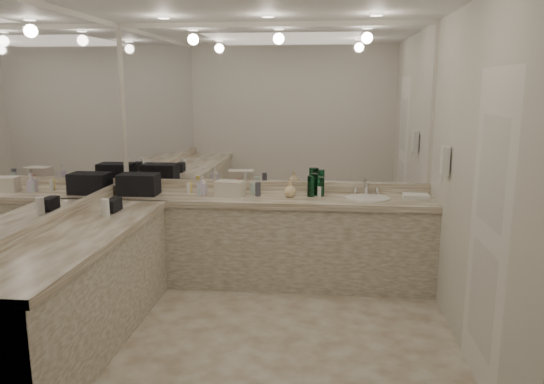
# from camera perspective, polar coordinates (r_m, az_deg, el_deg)

# --- Properties ---
(floor) EXTENTS (3.20, 3.20, 0.00)m
(floor) POSITION_cam_1_polar(r_m,az_deg,el_deg) (4.43, -1.79, -15.18)
(floor) COLOR beige
(floor) RESTS_ON ground
(wall_back) EXTENTS (3.20, 0.02, 2.60)m
(wall_back) POSITION_cam_1_polar(r_m,az_deg,el_deg) (5.50, 0.20, 4.27)
(wall_back) COLOR beige
(wall_back) RESTS_ON floor
(wall_left) EXTENTS (0.02, 3.00, 2.60)m
(wall_left) POSITION_cam_1_polar(r_m,az_deg,el_deg) (4.52, -22.44, 1.85)
(wall_left) COLOR beige
(wall_left) RESTS_ON floor
(wall_right) EXTENTS (0.02, 3.00, 2.60)m
(wall_right) POSITION_cam_1_polar(r_m,az_deg,el_deg) (4.13, 20.69, 1.13)
(wall_right) COLOR beige
(wall_right) RESTS_ON floor
(vanity_back_base) EXTENTS (3.20, 0.60, 0.84)m
(vanity_back_base) POSITION_cam_1_polar(r_m,az_deg,el_deg) (5.39, -0.12, -5.46)
(vanity_back_base) COLOR beige
(vanity_back_base) RESTS_ON floor
(vanity_back_top) EXTENTS (3.20, 0.64, 0.06)m
(vanity_back_top) POSITION_cam_1_polar(r_m,az_deg,el_deg) (5.27, -0.14, -0.80)
(vanity_back_top) COLOR beige
(vanity_back_top) RESTS_ON vanity_back_base
(vanity_left_base) EXTENTS (0.60, 2.40, 0.84)m
(vanity_left_base) POSITION_cam_1_polar(r_m,az_deg,el_deg) (4.36, -19.88, -10.34)
(vanity_left_base) COLOR beige
(vanity_left_base) RESTS_ON floor
(vanity_left_top) EXTENTS (0.64, 2.42, 0.06)m
(vanity_left_top) POSITION_cam_1_polar(r_m,az_deg,el_deg) (4.21, -20.17, -4.64)
(vanity_left_top) COLOR beige
(vanity_left_top) RESTS_ON vanity_left_base
(backsplash_back) EXTENTS (3.20, 0.04, 0.10)m
(backsplash_back) POSITION_cam_1_polar(r_m,az_deg,el_deg) (5.53, 0.18, 0.65)
(backsplash_back) COLOR beige
(backsplash_back) RESTS_ON vanity_back_top
(backsplash_left) EXTENTS (0.04, 3.00, 0.10)m
(backsplash_left) POSITION_cam_1_polar(r_m,az_deg,el_deg) (4.58, -21.88, -2.47)
(backsplash_left) COLOR beige
(backsplash_left) RESTS_ON vanity_left_top
(mirror_back) EXTENTS (3.12, 0.01, 1.55)m
(mirror_back) POSITION_cam_1_polar(r_m,az_deg,el_deg) (5.45, 0.19, 9.22)
(mirror_back) COLOR white
(mirror_back) RESTS_ON wall_back
(mirror_left) EXTENTS (0.01, 2.92, 1.55)m
(mirror_left) POSITION_cam_1_polar(r_m,az_deg,el_deg) (4.47, -22.76, 7.86)
(mirror_left) COLOR white
(mirror_left) RESTS_ON wall_left
(sink) EXTENTS (0.44, 0.44, 0.03)m
(sink) POSITION_cam_1_polar(r_m,az_deg,el_deg) (5.26, 10.23, -0.72)
(sink) COLOR white
(sink) RESTS_ON vanity_back_top
(faucet) EXTENTS (0.24, 0.16, 0.14)m
(faucet) POSITION_cam_1_polar(r_m,az_deg,el_deg) (5.45, 10.09, 0.52)
(faucet) COLOR silver
(faucet) RESTS_ON vanity_back_top
(wall_phone) EXTENTS (0.06, 0.10, 0.24)m
(wall_phone) POSITION_cam_1_polar(r_m,az_deg,el_deg) (4.78, 18.12, 3.23)
(wall_phone) COLOR white
(wall_phone) RESTS_ON wall_right
(door) EXTENTS (0.02, 0.82, 2.10)m
(door) POSITION_cam_1_polar(r_m,az_deg,el_deg) (3.70, 22.16, -4.06)
(door) COLOR white
(door) RESTS_ON wall_right
(black_toiletry_bag) EXTENTS (0.39, 0.25, 0.22)m
(black_toiletry_bag) POSITION_cam_1_polar(r_m,az_deg,el_deg) (5.49, -14.14, 0.87)
(black_toiletry_bag) COLOR black
(black_toiletry_bag) RESTS_ON vanity_back_top
(black_bag_spill) EXTENTS (0.10, 0.20, 0.11)m
(black_bag_spill) POSITION_cam_1_polar(r_m,az_deg,el_deg) (4.82, -16.73, -1.43)
(black_bag_spill) COLOR black
(black_bag_spill) RESTS_ON vanity_left_top
(cream_cosmetic_case) EXTENTS (0.30, 0.20, 0.16)m
(cream_cosmetic_case) POSITION_cam_1_polar(r_m,az_deg,el_deg) (5.26, -4.52, 0.38)
(cream_cosmetic_case) COLOR beige
(cream_cosmetic_case) RESTS_ON vanity_back_top
(hand_towel) EXTENTS (0.25, 0.17, 0.04)m
(hand_towel) POSITION_cam_1_polar(r_m,az_deg,el_deg) (5.36, 15.22, -0.44)
(hand_towel) COLOR white
(hand_towel) RESTS_ON vanity_back_top
(lotion_left) EXTENTS (0.07, 0.07, 0.16)m
(lotion_left) POSITION_cam_1_polar(r_m,az_deg,el_deg) (4.67, -17.49, -1.56)
(lotion_left) COLOR white
(lotion_left) RESTS_ON vanity_left_top
(soap_bottle_a) EXTENTS (0.09, 0.09, 0.19)m
(soap_bottle_a) POSITION_cam_1_polar(r_m,az_deg,el_deg) (5.35, -7.46, 0.67)
(soap_bottle_a) COLOR white
(soap_bottle_a) RESTS_ON vanity_back_top
(soap_bottle_b) EXTENTS (0.09, 0.09, 0.18)m
(soap_bottle_b) POSITION_cam_1_polar(r_m,az_deg,el_deg) (5.35, -7.55, 0.63)
(soap_bottle_b) COLOR silver
(soap_bottle_b) RESTS_ON vanity_back_top
(soap_bottle_c) EXTENTS (0.12, 0.12, 0.16)m
(soap_bottle_c) POSITION_cam_1_polar(r_m,az_deg,el_deg) (5.22, 1.95, 0.30)
(soap_bottle_c) COLOR beige
(soap_bottle_c) RESTS_ON vanity_back_top
(green_bottle_0) EXTENTS (0.07, 0.07, 0.21)m
(green_bottle_0) POSITION_cam_1_polar(r_m,az_deg,el_deg) (5.25, 4.19, 0.63)
(green_bottle_0) COLOR #114E2B
(green_bottle_0) RESTS_ON vanity_back_top
(green_bottle_1) EXTENTS (0.06, 0.06, 0.20)m
(green_bottle_1) POSITION_cam_1_polar(r_m,az_deg,el_deg) (5.38, 4.66, 0.86)
(green_bottle_1) COLOR #114E2B
(green_bottle_1) RESTS_ON vanity_back_top
(green_bottle_2) EXTENTS (0.07, 0.07, 0.22)m
(green_bottle_2) POSITION_cam_1_polar(r_m,az_deg,el_deg) (5.33, 4.58, 0.85)
(green_bottle_2) COLOR #114E2B
(green_bottle_2) RESTS_ON vanity_back_top
(green_bottle_3) EXTENTS (0.07, 0.07, 0.19)m
(green_bottle_3) POSITION_cam_1_polar(r_m,az_deg,el_deg) (5.28, 5.27, 0.59)
(green_bottle_3) COLOR #114E2B
(green_bottle_3) RESTS_ON vanity_back_top
(amenity_bottle_0) EXTENTS (0.04, 0.04, 0.07)m
(amenity_bottle_0) POSITION_cam_1_polar(r_m,az_deg,el_deg) (5.46, -6.05, 0.25)
(amenity_bottle_0) COLOR #E0B28C
(amenity_bottle_0) RESTS_ON vanity_back_top
(amenity_bottle_1) EXTENTS (0.04, 0.04, 0.11)m
(amenity_bottle_1) POSITION_cam_1_polar(r_m,az_deg,el_deg) (5.51, -8.85, 0.52)
(amenity_bottle_1) COLOR #F2D84C
(amenity_bottle_1) RESTS_ON vanity_back_top
(amenity_bottle_2) EXTENTS (0.04, 0.04, 0.08)m
(amenity_bottle_2) POSITION_cam_1_polar(r_m,az_deg,el_deg) (5.39, -4.30, 0.21)
(amenity_bottle_2) COLOR #E57F66
(amenity_bottle_2) RESTS_ON vanity_back_top
(amenity_bottle_3) EXTENTS (0.04, 0.04, 0.08)m
(amenity_bottle_3) POSITION_cam_1_polar(r_m,az_deg,el_deg) (5.34, -7.80, 0.02)
(amenity_bottle_3) COLOR silver
(amenity_bottle_3) RESTS_ON vanity_back_top
(amenity_bottle_4) EXTENTS (0.04, 0.04, 0.11)m
(amenity_bottle_4) POSITION_cam_1_polar(r_m,az_deg,el_deg) (5.48, -8.99, 0.44)
(amenity_bottle_4) COLOR white
(amenity_bottle_4) RESTS_ON vanity_back_top
(amenity_bottle_5) EXTENTS (0.05, 0.05, 0.14)m
(amenity_bottle_5) POSITION_cam_1_polar(r_m,az_deg,el_deg) (5.27, -1.52, 0.31)
(amenity_bottle_5) COLOR #3F3F4C
(amenity_bottle_5) RESTS_ON vanity_back_top
(amenity_bottle_6) EXTENTS (0.05, 0.05, 0.10)m
(amenity_bottle_6) POSITION_cam_1_polar(r_m,az_deg,el_deg) (5.28, 5.19, 0.09)
(amenity_bottle_6) COLOR white
(amenity_bottle_6) RESTS_ON vanity_back_top
(amenity_bottle_7) EXTENTS (0.06, 0.06, 0.11)m
(amenity_bottle_7) POSITION_cam_1_polar(r_m,az_deg,el_deg) (5.39, -2.04, 0.42)
(amenity_bottle_7) COLOR silver
(amenity_bottle_7) RESTS_ON vanity_back_top
(amenity_bottle_8) EXTENTS (0.04, 0.04, 0.14)m
(amenity_bottle_8) POSITION_cam_1_polar(r_m,az_deg,el_deg) (5.35, -3.68, 0.49)
(amenity_bottle_8) COLOR white
(amenity_bottle_8) RESTS_ON vanity_back_top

